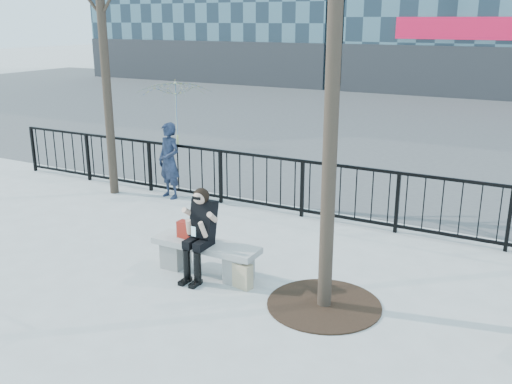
% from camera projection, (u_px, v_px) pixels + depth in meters
% --- Properties ---
extents(ground, '(120.00, 120.00, 0.00)m').
position_uv_depth(ground, '(207.00, 273.00, 8.42)').
color(ground, '#A2A29D').
rests_on(ground, ground).
extents(street_surface, '(60.00, 23.00, 0.01)m').
position_uv_depth(street_surface, '(429.00, 121.00, 21.05)').
color(street_surface, '#474747').
rests_on(street_surface, ground).
extents(railing, '(14.00, 0.06, 1.10)m').
position_uv_depth(railing, '(293.00, 187.00, 10.79)').
color(railing, black).
rests_on(railing, ground).
extents(tree_grate, '(1.50, 1.50, 0.02)m').
position_uv_depth(tree_grate, '(324.00, 305.00, 7.47)').
color(tree_grate, black).
rests_on(tree_grate, ground).
extents(bench_main, '(1.65, 0.46, 0.49)m').
position_uv_depth(bench_main, '(206.00, 254.00, 8.34)').
color(bench_main, slate).
rests_on(bench_main, ground).
extents(seated_woman, '(0.50, 0.64, 1.34)m').
position_uv_depth(seated_woman, '(199.00, 234.00, 8.09)').
color(seated_woman, black).
rests_on(seated_woman, ground).
extents(handbag, '(0.32, 0.17, 0.25)m').
position_uv_depth(handbag, '(187.00, 230.00, 8.41)').
color(handbag, maroon).
rests_on(handbag, bench_main).
extents(shopping_bag, '(0.40, 0.22, 0.36)m').
position_uv_depth(shopping_bag, '(240.00, 275.00, 7.96)').
color(shopping_bag, '#CFB492').
rests_on(shopping_bag, ground).
extents(standing_man, '(0.66, 0.52, 1.59)m').
position_uv_depth(standing_man, '(169.00, 161.00, 11.79)').
color(standing_man, black).
rests_on(standing_man, ground).
extents(vendor_umbrella, '(2.53, 2.57, 1.94)m').
position_uv_depth(vendor_umbrella, '(175.00, 113.00, 16.67)').
color(vendor_umbrella, yellow).
rests_on(vendor_umbrella, ground).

